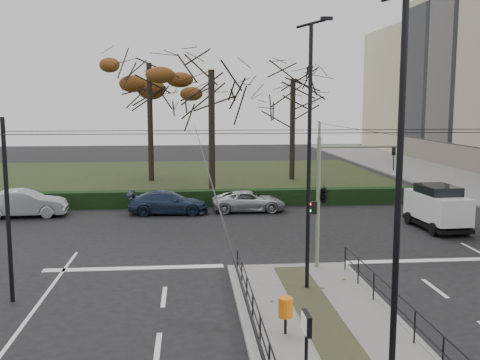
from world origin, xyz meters
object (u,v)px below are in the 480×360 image
object	(u,v)px
info_panel	(306,335)
parked_car_second	(24,203)
traffic_light	(326,192)
streetlamp_median_near	(399,212)
parked_car_fourth	(249,201)
parked_car_third	(168,202)
white_van	(437,206)
rust_tree	(149,63)
bare_tree_near	(211,79)
streetlamp_median_far	(310,154)
bare_tree_center	(293,86)
litter_bin	(286,308)

from	to	relation	value
info_panel	parked_car_second	distance (m)	24.68
traffic_light	streetlamp_median_near	distance (m)	10.91
info_panel	parked_car_fourth	world-z (taller)	info_panel
parked_car_third	parked_car_fourth	bearing A→B (deg)	-83.93
white_van	rust_tree	xyz separation A→B (m)	(-15.68, 18.99, 8.38)
streetlamp_median_near	rust_tree	bearing A→B (deg)	100.87
streetlamp_median_near	parked_car_third	xyz separation A→B (m)	(-5.11, 22.52, -3.75)
info_panel	streetlamp_median_near	size ratio (longest dim) A/B	0.25
bare_tree_near	info_panel	bearing A→B (deg)	-88.54
streetlamp_median_near	streetlamp_median_far	distance (m)	8.31
parked_car_second	bare_tree_near	world-z (taller)	bare_tree_near
bare_tree_center	bare_tree_near	bearing A→B (deg)	-133.61
traffic_light	litter_bin	world-z (taller)	traffic_light
bare_tree_center	bare_tree_near	distance (m)	10.12
streetlamp_median_far	rust_tree	bearing A→B (deg)	104.23
rust_tree	bare_tree_near	xyz separation A→B (m)	(4.66, -7.59, -1.55)
info_panel	white_van	xyz separation A→B (m)	(10.30, 16.53, -0.61)
traffic_light	streetlamp_median_near	world-z (taller)	streetlamp_median_near
litter_bin	parked_car_fourth	xyz separation A→B (m)	(0.97, 18.25, -0.27)
streetlamp_median_near	parked_car_fourth	world-z (taller)	streetlamp_median_near
info_panel	parked_car_second	xyz separation A→B (m)	(-11.64, 21.73, -1.03)
traffic_light	info_panel	world-z (taller)	traffic_light
info_panel	streetlamp_median_near	world-z (taller)	streetlamp_median_near
litter_bin	white_van	world-z (taller)	white_van
streetlamp_median_far	parked_car_fourth	xyz separation A→B (m)	(-0.44, 14.52, -4.13)
info_panel	white_van	distance (m)	19.48
info_panel	parked_car_fourth	bearing A→B (deg)	86.79
info_panel	white_van	world-z (taller)	white_van
parked_car_fourth	white_van	distance (m)	10.70
parked_car_third	traffic_light	bearing A→B (deg)	-149.00
litter_bin	streetlamp_median_far	world-z (taller)	streetlamp_median_far
streetlamp_median_far	bare_tree_near	bearing A→B (deg)	96.76
streetlamp_median_far	white_van	bearing A→B (deg)	45.82
streetlamp_median_near	parked_car_fourth	size ratio (longest dim) A/B	1.93
streetlamp_median_near	info_panel	bearing A→B (deg)	157.74
parked_car_fourth	white_van	size ratio (longest dim) A/B	1.02
white_van	bare_tree_center	xyz separation A→B (m)	(-4.04, 18.72, 6.57)
parked_car_second	bare_tree_center	xyz separation A→B (m)	(17.91, 13.51, 6.99)
parked_car_third	rust_tree	size ratio (longest dim) A/B	0.37
traffic_light	rust_tree	distance (m)	27.50
traffic_light	bare_tree_near	distance (m)	18.84
parked_car_second	litter_bin	bearing A→B (deg)	-150.46
traffic_light	bare_tree_near	size ratio (longest dim) A/B	0.44
parked_car_third	white_van	world-z (taller)	white_van
traffic_light	bare_tree_center	xyz separation A→B (m)	(3.39, 25.14, 4.69)
streetlamp_median_near	parked_car_third	size ratio (longest dim) A/B	1.82
traffic_light	litter_bin	size ratio (longest dim) A/B	4.91
bare_tree_center	bare_tree_near	world-z (taller)	bare_tree_near
litter_bin	streetlamp_median_near	xyz separation A→B (m)	(1.30, -4.57, 3.55)
parked_car_fourth	rust_tree	world-z (taller)	rust_tree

